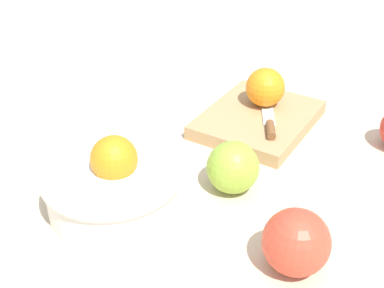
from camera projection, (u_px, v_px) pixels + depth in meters
name	position (u px, v px, depth m)	size (l,w,h in m)	color
ground_plane	(249.00, 167.00, 0.81)	(2.40, 2.40, 0.00)	beige
bowl	(113.00, 184.00, 0.71)	(0.19, 0.19, 0.11)	white
cutting_board	(258.00, 120.00, 0.92)	(0.22, 0.17, 0.02)	tan
orange_on_board	(265.00, 87.00, 0.92)	(0.07, 0.07, 0.07)	orange
knife	(269.00, 121.00, 0.88)	(0.15, 0.08, 0.01)	silver
apple_mid_left	(235.00, 168.00, 0.75)	(0.08, 0.08, 0.08)	#8EB738
apple_front_left	(296.00, 242.00, 0.61)	(0.08, 0.08, 0.08)	#D6422D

